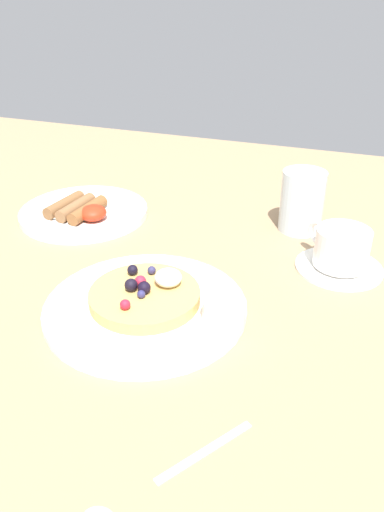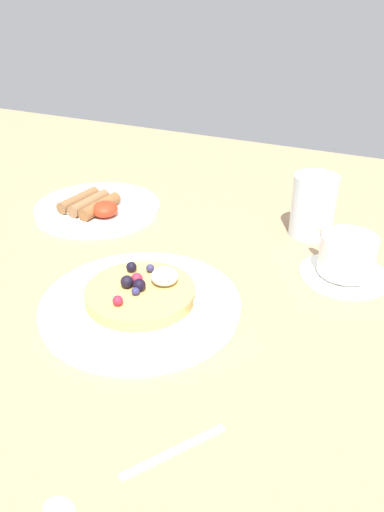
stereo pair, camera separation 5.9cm
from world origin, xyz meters
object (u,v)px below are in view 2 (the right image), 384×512
(teaspoon, at_px, (109,482))
(pancake_plate, at_px, (141,305))
(coffee_cup, at_px, (347,253))
(coffee_saucer, at_px, (344,274))
(syrup_ramekin, at_px, (215,312))
(breakfast_plate, at_px, (98,208))
(water_glass, at_px, (313,206))

(teaspoon, bearing_deg, pancake_plate, 114.30)
(coffee_cup, height_order, teaspoon, coffee_cup)
(coffee_saucer, xyz_separation_m, teaspoon, (-0.12, -0.43, -0.00))
(syrup_ramekin, distance_m, breakfast_plate, 0.40)
(coffee_saucer, bearing_deg, syrup_ramekin, -121.72)
(syrup_ramekin, relative_size, coffee_cup, 0.55)
(breakfast_plate, distance_m, teaspoon, 0.58)
(coffee_cup, height_order, water_glass, water_glass)
(water_glass, bearing_deg, coffee_cup, -55.81)
(pancake_plate, xyz_separation_m, syrup_ramekin, (0.11, 0.00, 0.02))
(breakfast_plate, bearing_deg, syrup_ramekin, -34.92)
(water_glass, bearing_deg, teaspoon, -94.26)
(syrup_ramekin, height_order, coffee_saucer, syrup_ramekin)
(coffee_saucer, bearing_deg, pancake_plate, -139.16)
(breakfast_plate, distance_m, coffee_cup, 0.45)
(syrup_ramekin, distance_m, teaspoon, 0.24)
(syrup_ramekin, xyz_separation_m, water_glass, (0.04, 0.31, 0.03))
(teaspoon, bearing_deg, breakfast_plate, 125.39)
(coffee_saucer, relative_size, teaspoon, 0.85)
(pancake_plate, distance_m, teaspoon, 0.26)
(teaspoon, xyz_separation_m, water_glass, (0.04, 0.55, 0.05))
(coffee_cup, relative_size, teaspoon, 0.64)
(breakfast_plate, bearing_deg, coffee_saucer, -4.62)
(pancake_plate, distance_m, coffee_cup, 0.30)
(teaspoon, bearing_deg, water_glass, 85.74)
(water_glass, bearing_deg, coffee_saucer, -55.62)
(coffee_saucer, height_order, coffee_cup, coffee_cup)
(coffee_cup, bearing_deg, syrup_ramekin, -121.33)
(coffee_cup, xyz_separation_m, teaspoon, (-0.12, -0.43, -0.03))
(breakfast_plate, bearing_deg, teaspoon, -54.61)
(teaspoon, bearing_deg, coffee_saucer, 74.73)
(pancake_plate, xyz_separation_m, water_glass, (0.15, 0.31, 0.05))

